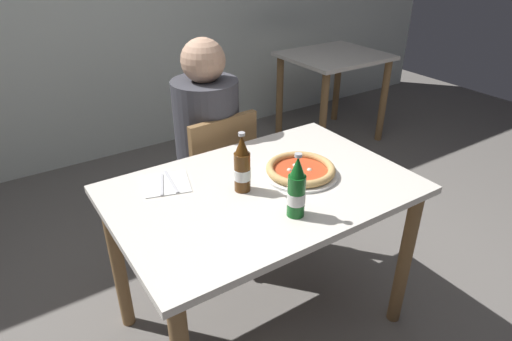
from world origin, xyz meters
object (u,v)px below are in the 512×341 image
dining_table_main (263,210)px  dining_table_background (333,73)px  chair_behind_table (215,176)px  beer_bottle_center (297,190)px  diner_seated (209,156)px  beer_bottle_left (242,167)px  pizza_margherita_near (300,170)px  napkin_with_cutlery (167,184)px

dining_table_main → dining_table_background: size_ratio=1.50×
chair_behind_table → beer_bottle_center: beer_bottle_center is taller
diner_seated → beer_bottle_left: 0.71m
beer_bottle_center → beer_bottle_left: bearing=105.1°
pizza_margherita_near → beer_bottle_left: 0.28m
beer_bottle_center → diner_seated: bearing=83.1°
dining_table_background → diner_seated: bearing=-154.0°
chair_behind_table → pizza_margherita_near: 0.69m
dining_table_main → beer_bottle_left: (-0.08, 0.02, 0.22)m
pizza_margherita_near → beer_bottle_center: size_ratio=1.28×
pizza_margherita_near → dining_table_main: bearing=178.1°
dining_table_background → pizza_margherita_near: (-1.51, -1.45, 0.18)m
dining_table_main → dining_table_background: 2.23m
diner_seated → beer_bottle_left: (-0.18, -0.64, 0.27)m
chair_behind_table → beer_bottle_left: (-0.18, -0.59, 0.37)m
chair_behind_table → beer_bottle_left: beer_bottle_left is taller
dining_table_background → beer_bottle_center: size_ratio=3.24×
dining_table_main → beer_bottle_center: bearing=-93.4°
pizza_margherita_near → beer_bottle_left: size_ratio=1.28×
pizza_margherita_near → napkin_with_cutlery: bearing=154.9°
dining_table_background → napkin_with_cutlery: size_ratio=3.56×
napkin_with_cutlery → dining_table_background: bearing=31.1°
diner_seated → beer_bottle_center: (-0.11, -0.89, 0.27)m
dining_table_background → beer_bottle_center: (-1.71, -1.67, 0.26)m
beer_bottle_center → dining_table_main: bearing=86.6°
chair_behind_table → pizza_margherita_near: (0.09, -0.62, 0.29)m
pizza_margherita_near → napkin_with_cutlery: 0.55m
chair_behind_table → diner_seated: 0.11m
dining_table_background → beer_bottle_center: beer_bottle_center is taller
diner_seated → dining_table_background: 1.78m
pizza_margherita_near → chair_behind_table: bearing=98.1°
diner_seated → dining_table_background: diner_seated is taller
napkin_with_cutlery → dining_table_main: bearing=-36.0°
beer_bottle_left → beer_bottle_center: same height
diner_seated → pizza_margherita_near: 0.70m
dining_table_main → pizza_margherita_near: size_ratio=3.80×
chair_behind_table → beer_bottle_center: size_ratio=3.44×
chair_behind_table → diner_seated: bearing=-88.7°
diner_seated → pizza_margherita_near: (0.09, -0.67, 0.19)m
dining_table_background → chair_behind_table: bearing=-152.5°
pizza_margherita_near → beer_bottle_center: 0.31m
dining_table_main → napkin_with_cutlery: 0.41m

